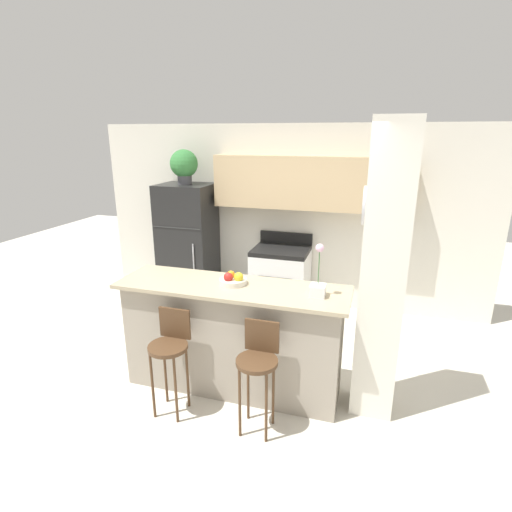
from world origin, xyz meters
TOP-DOWN VIEW (x-y plane):
  - ground_plane at (0.00, 0.00)m, footprint 14.00×14.00m
  - wall_back at (0.14, 2.19)m, footprint 5.60×0.38m
  - pillar_right at (1.31, 0.06)m, footprint 0.38×0.32m
  - counter_bar at (0.00, 0.00)m, footprint 2.17×0.64m
  - refrigerator at (-1.37, 1.88)m, footprint 0.75×0.67m
  - stove_range at (0.02, 1.90)m, footprint 0.75×0.65m
  - bar_stool_left at (-0.40, -0.48)m, footprint 0.34×0.34m
  - bar_stool_right at (0.40, -0.48)m, footprint 0.34×0.34m
  - potted_plant_on_fridge at (-1.37, 1.88)m, footprint 0.39×0.39m
  - orchid_vase at (0.80, -0.02)m, footprint 0.13×0.13m
  - fruit_bowl at (0.00, 0.04)m, footprint 0.26×0.26m
  - trash_bin at (-0.78, 1.66)m, footprint 0.28×0.28m

SIDE VIEW (x-z plane):
  - ground_plane at x=0.00m, z-range 0.00..0.00m
  - trash_bin at x=-0.78m, z-range 0.00..0.38m
  - stove_range at x=0.02m, z-range -0.07..1.00m
  - counter_bar at x=0.00m, z-range 0.01..1.08m
  - bar_stool_left at x=-0.40m, z-range 0.15..1.11m
  - bar_stool_right at x=0.40m, z-range 0.15..1.11m
  - refrigerator at x=-1.37m, z-range 0.00..1.74m
  - fruit_bowl at x=0.00m, z-range 1.06..1.18m
  - orchid_vase at x=0.80m, z-range 0.96..1.42m
  - pillar_right at x=1.31m, z-range 0.01..2.56m
  - wall_back at x=0.14m, z-range 0.21..2.76m
  - potted_plant_on_fridge at x=-1.37m, z-range 1.76..2.24m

